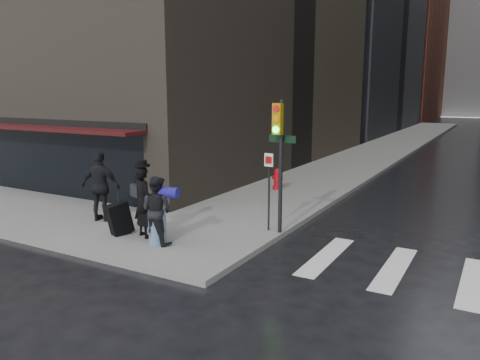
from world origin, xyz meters
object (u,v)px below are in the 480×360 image
(man_greycoat, at_px, (101,186))
(fire_hydrant, at_px, (277,180))
(man_jeans, at_px, (157,210))
(traffic_light, at_px, (278,148))
(man_overcoat, at_px, (138,204))

(man_greycoat, relative_size, fire_hydrant, 2.50)
(man_jeans, distance_m, man_greycoat, 2.91)
(man_greycoat, height_order, traffic_light, traffic_light)
(man_overcoat, distance_m, man_greycoat, 2.08)
(traffic_light, bearing_deg, man_greycoat, -158.42)
(man_overcoat, bearing_deg, man_greycoat, 4.78)
(man_jeans, bearing_deg, fire_hydrant, -89.05)
(man_overcoat, bearing_deg, fire_hydrant, -72.76)
(man_overcoat, height_order, man_jeans, man_overcoat)
(man_overcoat, distance_m, traffic_light, 3.94)
(man_overcoat, distance_m, fire_hydrant, 7.32)
(man_overcoat, height_order, fire_hydrant, man_overcoat)
(man_greycoat, xyz_separation_m, traffic_light, (5.02, 1.44, 1.26))
(man_overcoat, xyz_separation_m, fire_hydrant, (0.61, 7.27, -0.50))
(man_overcoat, height_order, traffic_light, traffic_light)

